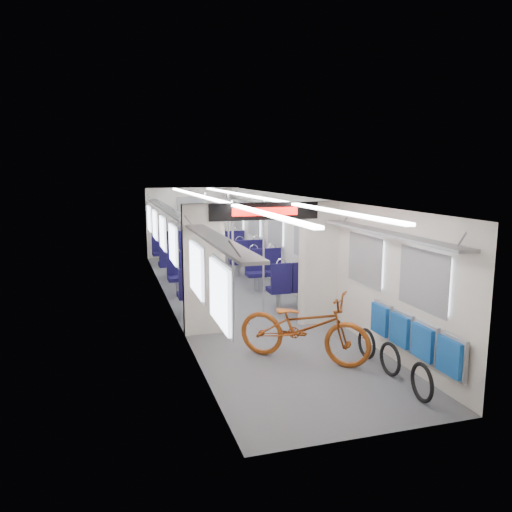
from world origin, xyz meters
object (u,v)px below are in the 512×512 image
(seat_bay_near_right, at_px, (276,275))
(seat_bay_near_left, at_px, (193,279))
(seat_bay_far_right, at_px, (238,251))
(bike_hoop_a, at_px, (422,384))
(bike_hoop_c, at_px, (367,345))
(stanchion_far_left, at_px, (206,238))
(stanchion_near_left, at_px, (233,260))
(stanchion_near_right, at_px, (264,258))
(flip_bench, at_px, (413,336))
(seat_bay_far_left, at_px, (172,252))
(bike_hoop_b, at_px, (390,361))
(stanchion_far_right, at_px, (229,240))
(bicycle, at_px, (304,327))

(seat_bay_near_right, bearing_deg, seat_bay_near_left, 177.71)
(seat_bay_far_right, bearing_deg, seat_bay_near_left, -119.50)
(bike_hoop_a, height_order, bike_hoop_c, bike_hoop_a)
(bike_hoop_c, bearing_deg, seat_bay_far_right, 91.03)
(bike_hoop_c, bearing_deg, seat_bay_near_right, 91.93)
(bike_hoop_c, xyz_separation_m, stanchion_far_left, (-1.32, 5.99, 0.94))
(seat_bay_near_left, xyz_separation_m, stanchion_near_left, (0.56, -1.28, 0.61))
(stanchion_near_left, distance_m, stanchion_near_right, 0.63)
(flip_bench, xyz_separation_m, seat_bay_far_right, (-0.42, 8.03, -0.02))
(seat_bay_far_left, bearing_deg, bike_hoop_b, -76.34)
(bike_hoop_c, distance_m, stanchion_far_right, 5.66)
(seat_bay_near_right, xyz_separation_m, seat_bay_far_right, (0.00, 3.38, 0.01))
(stanchion_near_right, bearing_deg, stanchion_near_left, -176.45)
(flip_bench, relative_size, bike_hoop_a, 4.21)
(stanchion_far_left, relative_size, stanchion_far_right, 1.00)
(bike_hoop_a, height_order, stanchion_near_right, stanchion_near_right)
(stanchion_far_left, bearing_deg, bike_hoop_b, -78.87)
(bicycle, height_order, flip_bench, bicycle)
(stanchion_near_left, distance_m, stanchion_far_left, 3.30)
(seat_bay_near_right, xyz_separation_m, stanchion_far_right, (-0.71, 1.62, 0.61))
(flip_bench, height_order, bike_hoop_a, flip_bench)
(bike_hoop_a, xyz_separation_m, seat_bay_near_left, (-1.94, 5.47, 0.31))
(bike_hoop_a, height_order, stanchion_far_right, stanchion_far_right)
(seat_bay_near_right, height_order, stanchion_near_right, stanchion_near_right)
(bike_hoop_b, bearing_deg, seat_bay_far_left, 103.66)
(flip_bench, height_order, seat_bay_far_right, seat_bay_far_right)
(seat_bay_far_right, relative_size, stanchion_near_right, 0.95)
(stanchion_near_right, xyz_separation_m, stanchion_far_left, (-0.51, 3.26, 0.00))
(stanchion_near_right, bearing_deg, bike_hoop_c, -73.58)
(flip_bench, relative_size, seat_bay_near_left, 1.04)
(seat_bay_near_right, bearing_deg, bike_hoop_c, -88.07)
(bicycle, bearing_deg, bike_hoop_a, -112.60)
(bike_hoop_a, relative_size, stanchion_far_left, 0.22)
(bike_hoop_b, distance_m, stanchion_far_right, 6.32)
(seat_bay_far_right, xyz_separation_m, stanchion_far_left, (-1.19, -1.29, 0.59))
(flip_bench, relative_size, stanchion_far_right, 0.92)
(seat_bay_near_right, relative_size, seat_bay_far_right, 0.95)
(flip_bench, distance_m, bike_hoop_b, 0.47)
(bike_hoop_c, xyz_separation_m, seat_bay_far_right, (-0.13, 7.28, 0.34))
(bike_hoop_b, bearing_deg, seat_bay_near_right, 91.55)
(seat_bay_far_right, bearing_deg, stanchion_far_left, -132.66)
(seat_bay_far_left, distance_m, stanchion_far_left, 1.78)
(bike_hoop_a, distance_m, stanchion_near_right, 4.39)
(seat_bay_near_left, relative_size, stanchion_far_right, 0.89)
(seat_bay_far_left, bearing_deg, seat_bay_near_left, -90.00)
(seat_bay_near_left, bearing_deg, bicycle, -74.64)
(flip_bench, height_order, seat_bay_far_left, seat_bay_far_left)
(bike_hoop_a, bearing_deg, stanchion_far_right, 96.35)
(flip_bench, relative_size, bike_hoop_b, 4.37)
(stanchion_near_right, distance_m, stanchion_far_right, 2.79)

